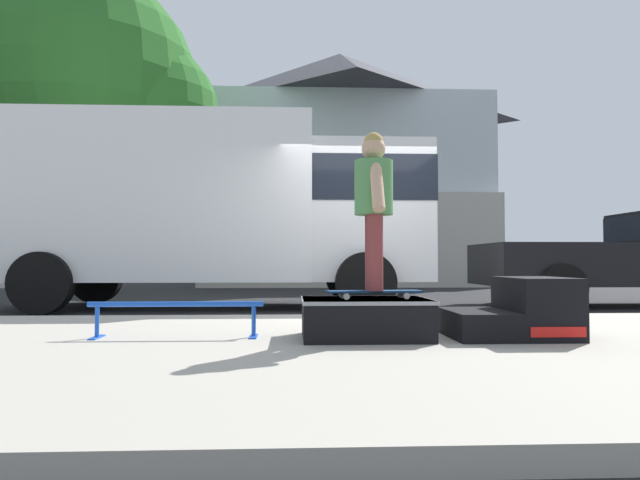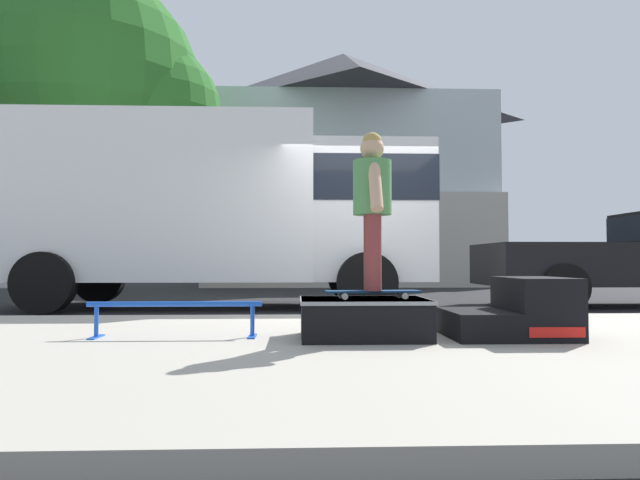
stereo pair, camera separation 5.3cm
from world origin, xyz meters
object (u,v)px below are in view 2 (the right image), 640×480
grind_rail (175,310)px  skateboard (373,292)px  skate_box (364,317)px  street_tree_main (100,93)px  kicker_ramp (517,312)px  skater_kid (372,197)px  box_truck (220,205)px

grind_rail → skateboard: size_ratio=1.84×
skate_box → street_tree_main: street_tree_main is taller
kicker_ramp → grind_rail: kicker_ramp is taller
skater_kid → street_tree_main: size_ratio=0.17×
box_truck → kicker_ramp: bearing=-57.2°
grind_rail → skater_kid: bearing=-5.4°
grind_rail → box_truck: (-0.26, 4.77, 1.35)m
kicker_ramp → skater_kid: (-1.23, -0.04, 0.96)m
skate_box → grind_rail: (-1.58, 0.12, 0.05)m
skater_kid → box_truck: size_ratio=0.19×
kicker_ramp → street_tree_main: 12.56m
skater_kid → skateboard: bearing=-82.9°
skateboard → skater_kid: size_ratio=0.60×
grind_rail → skater_kid: (1.65, -0.16, 0.95)m
skater_kid → box_truck: 5.30m
kicker_ramp → box_truck: box_truck is taller
skater_kid → street_tree_main: 11.64m
grind_rail → skateboard: (1.65, -0.16, 0.16)m
skateboard → skate_box: bearing=150.3°
kicker_ramp → skater_kid: 1.56m
skate_box → kicker_ramp: size_ratio=1.06×
skater_kid → street_tree_main: bearing=119.9°
skateboard → box_truck: box_truck is taller
skate_box → kicker_ramp: kicker_ramp is taller
box_truck → street_tree_main: 6.71m
kicker_ramp → street_tree_main: size_ratio=0.13×
skate_box → skater_kid: skater_kid is taller
grind_rail → street_tree_main: 11.17m
skate_box → kicker_ramp: (1.30, -0.00, 0.03)m
grind_rail → box_truck: box_truck is taller
skate_box → skateboard: skateboard is taller
grind_rail → skate_box: bearing=-4.2°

